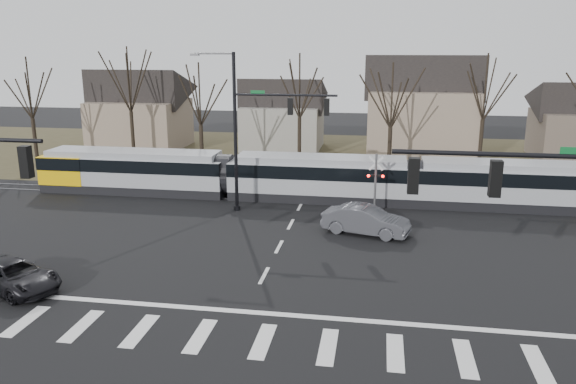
% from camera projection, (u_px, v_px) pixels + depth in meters
% --- Properties ---
extents(ground, '(140.00, 140.00, 0.00)m').
position_uv_depth(ground, '(255.00, 293.00, 24.67)').
color(ground, black).
extents(grass_verge, '(140.00, 28.00, 0.01)m').
position_uv_depth(grass_verge, '(326.00, 157.00, 55.23)').
color(grass_verge, '#38331E').
rests_on(grass_verge, ground).
extents(crosswalk, '(27.00, 2.60, 0.01)m').
position_uv_depth(crosswalk, '(231.00, 338.00, 20.85)').
color(crosswalk, silver).
rests_on(crosswalk, ground).
extents(stop_line, '(28.00, 0.35, 0.01)m').
position_uv_depth(stop_line, '(245.00, 312.00, 22.95)').
color(stop_line, silver).
rests_on(stop_line, ground).
extents(lane_dashes, '(0.18, 30.00, 0.01)m').
position_uv_depth(lane_dashes, '(304.00, 199.00, 39.95)').
color(lane_dashes, silver).
rests_on(lane_dashes, ground).
extents(rail_pair, '(90.00, 1.52, 0.06)m').
position_uv_depth(rail_pair, '(304.00, 199.00, 39.75)').
color(rail_pair, '#59595E').
rests_on(rail_pair, ground).
extents(tram, '(40.99, 3.04, 3.11)m').
position_uv_depth(tram, '(318.00, 176.00, 39.37)').
color(tram, gray).
rests_on(tram, ground).
extents(sedan, '(4.30, 5.89, 1.65)m').
position_uv_depth(sedan, '(366.00, 220.00, 32.31)').
color(sedan, '#45464B').
rests_on(sedan, ground).
extents(suv, '(5.54, 6.31, 1.33)m').
position_uv_depth(suv, '(13.00, 275.00, 24.92)').
color(suv, black).
rests_on(suv, ground).
extents(signal_pole_near_right, '(6.72, 0.44, 8.00)m').
position_uv_depth(signal_pole_near_right, '(551.00, 240.00, 16.05)').
color(signal_pole_near_right, black).
rests_on(signal_pole_near_right, ground).
extents(signal_pole_far, '(9.28, 0.44, 10.20)m').
position_uv_depth(signal_pole_far, '(260.00, 125.00, 35.55)').
color(signal_pole_far, black).
rests_on(signal_pole_far, ground).
extents(rail_crossing_signal, '(1.08, 0.36, 4.00)m').
position_uv_depth(rail_crossing_signal, '(375.00, 187.00, 35.63)').
color(rail_crossing_signal, '#59595B').
rests_on(rail_crossing_signal, ground).
extents(tree_row, '(59.20, 7.20, 10.00)m').
position_uv_depth(tree_row, '(343.00, 113.00, 47.93)').
color(tree_row, black).
rests_on(tree_row, ground).
extents(house_a, '(9.72, 8.64, 8.60)m').
position_uv_depth(house_a, '(140.00, 106.00, 59.15)').
color(house_a, '#806E5D').
rests_on(house_a, ground).
extents(house_b, '(8.64, 7.56, 7.65)m').
position_uv_depth(house_b, '(283.00, 111.00, 58.83)').
color(house_b, gray).
rests_on(house_b, ground).
extents(house_c, '(10.80, 8.64, 10.10)m').
position_uv_depth(house_c, '(422.00, 104.00, 53.45)').
color(house_c, '#806E5D').
rests_on(house_c, ground).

